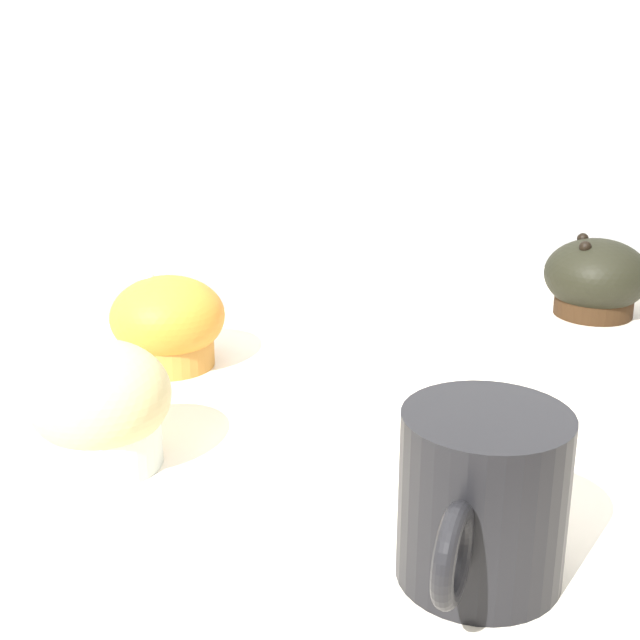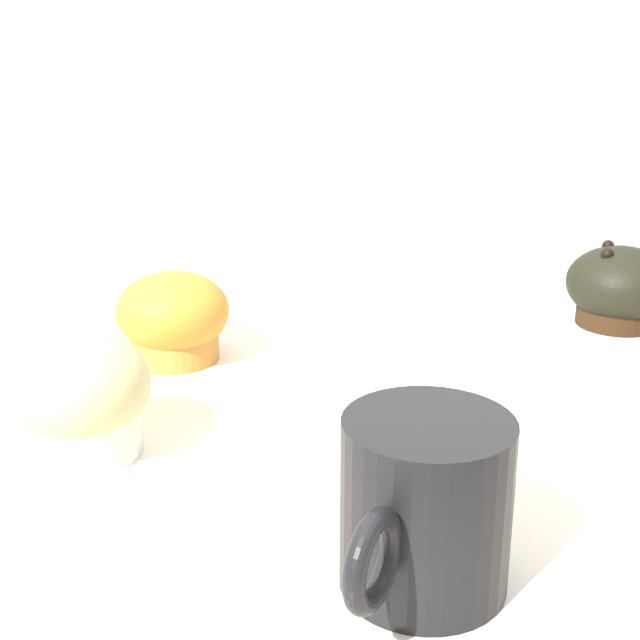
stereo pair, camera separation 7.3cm
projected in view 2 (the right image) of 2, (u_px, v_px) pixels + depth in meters
wall_back at (327, 263)px, 1.22m from camera, size 3.20×0.10×1.80m
muffin_front_center at (82, 397)px, 0.59m from camera, size 0.09×0.09×0.08m
muffin_back_left at (620, 288)px, 0.84m from camera, size 0.10×0.10×0.08m
muffin_back_right at (173, 318)px, 0.76m from camera, size 0.10×0.10×0.08m
coffee_cup at (424, 503)px, 0.45m from camera, size 0.11×0.11×0.09m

